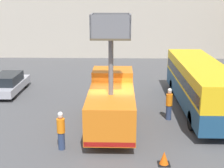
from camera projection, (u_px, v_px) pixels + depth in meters
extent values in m
plane|color=#4C4C4F|center=(112.00, 126.00, 17.42)|extent=(120.00, 120.00, 0.00)
cube|color=orange|center=(113.00, 88.00, 18.97)|extent=(2.38, 1.95, 2.33)
cube|color=orange|center=(111.00, 111.00, 15.92)|extent=(2.38, 4.55, 1.79)
cube|color=red|center=(109.00, 144.00, 13.98)|extent=(2.33, 0.10, 0.24)
cylinder|color=black|center=(96.00, 105.00, 19.30)|extent=(0.30, 1.01, 1.01)
cylinder|color=black|center=(129.00, 105.00, 19.25)|extent=(0.30, 1.01, 1.01)
cylinder|color=black|center=(91.00, 126.00, 16.18)|extent=(0.30, 1.01, 1.01)
cylinder|color=black|center=(131.00, 127.00, 16.12)|extent=(0.30, 1.01, 1.01)
cylinder|color=slate|center=(111.00, 67.00, 15.29)|extent=(0.24, 0.24, 2.82)
cube|color=brown|center=(111.00, 37.00, 14.89)|extent=(1.86, 1.75, 0.10)
cube|color=slate|center=(92.00, 25.00, 14.76)|extent=(0.08, 1.75, 1.05)
cube|color=slate|center=(130.00, 25.00, 14.71)|extent=(0.08, 1.75, 1.05)
cube|color=slate|center=(111.00, 24.00, 15.54)|extent=(1.86, 0.08, 1.05)
cube|color=slate|center=(110.00, 27.00, 13.93)|extent=(1.86, 0.08, 1.05)
cube|color=navy|center=(199.00, 94.00, 19.80)|extent=(2.54, 10.54, 1.15)
cube|color=yellow|center=(200.00, 74.00, 19.45)|extent=(2.54, 10.54, 1.41)
cube|color=black|center=(200.00, 78.00, 19.51)|extent=(2.56, 10.12, 0.62)
cylinder|color=black|center=(173.00, 87.00, 23.10)|extent=(0.30, 1.06, 1.06)
cylinder|color=black|center=(203.00, 87.00, 23.05)|extent=(0.30, 1.06, 1.06)
cylinder|color=black|center=(192.00, 121.00, 16.82)|extent=(0.30, 1.06, 1.06)
cylinder|color=navy|center=(62.00, 141.00, 14.71)|extent=(0.32, 0.32, 0.86)
cylinder|color=orange|center=(61.00, 126.00, 14.50)|extent=(0.38, 0.38, 0.68)
sphere|color=tan|center=(60.00, 116.00, 14.37)|extent=(0.23, 0.23, 0.23)
sphere|color=white|center=(60.00, 114.00, 14.35)|extent=(0.25, 0.25, 0.25)
cylinder|color=navy|center=(169.00, 112.00, 18.27)|extent=(0.32, 0.32, 0.87)
cylinder|color=orange|center=(169.00, 100.00, 18.05)|extent=(0.38, 0.38, 0.69)
sphere|color=tan|center=(170.00, 92.00, 17.93)|extent=(0.24, 0.24, 0.24)
sphere|color=white|center=(170.00, 90.00, 17.90)|extent=(0.25, 0.25, 0.25)
cube|color=black|center=(164.00, 164.00, 13.48)|extent=(0.53, 0.53, 0.03)
cone|color=#F25B0F|center=(164.00, 158.00, 13.40)|extent=(0.42, 0.42, 0.60)
cube|color=#A8A8B2|center=(9.00, 86.00, 23.29)|extent=(1.86, 4.72, 0.55)
cube|color=black|center=(7.00, 79.00, 22.89)|extent=(1.64, 2.60, 0.68)
cylinder|color=black|center=(6.00, 83.00, 24.78)|extent=(0.22, 0.64, 0.64)
cylinder|color=black|center=(26.00, 83.00, 24.74)|extent=(0.22, 0.64, 0.64)
cylinder|color=black|center=(14.00, 95.00, 21.92)|extent=(0.22, 0.64, 0.64)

